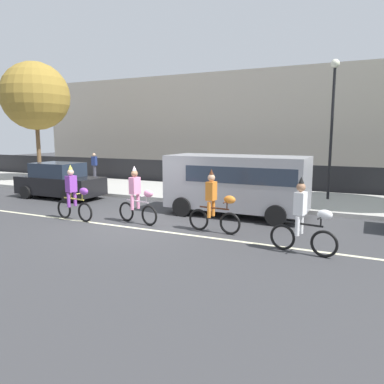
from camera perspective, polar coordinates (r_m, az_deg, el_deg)
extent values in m
plane|color=#38383A|center=(12.55, -8.20, -4.85)|extent=(80.00, 80.00, 0.00)
cube|color=beige|center=(12.15, -9.52, -5.32)|extent=(36.00, 0.14, 0.01)
cube|color=#ADAAA3|center=(18.18, 3.27, -0.29)|extent=(60.00, 5.00, 0.15)
cube|color=black|center=(20.78, 6.35, 2.55)|extent=(40.00, 0.08, 1.40)
cube|color=#B2A899|center=(30.11, 4.77, 9.93)|extent=(28.00, 8.00, 7.10)
torus|color=black|center=(13.13, -15.98, -2.99)|extent=(0.67, 0.14, 0.67)
torus|color=black|center=(13.92, -18.90, -2.47)|extent=(0.67, 0.14, 0.67)
cylinder|color=#E5D84C|center=(13.45, -17.57, -0.99)|extent=(0.97, 0.15, 0.05)
cylinder|color=#E5D84C|center=(13.55, -18.00, -0.56)|extent=(0.04, 0.04, 0.18)
cylinder|color=#E5D84C|center=(13.12, -16.39, -0.67)|extent=(0.04, 0.04, 0.23)
cylinder|color=#E5D84C|center=(13.10, -16.41, -0.17)|extent=(0.08, 0.50, 0.03)
ellipsoid|color=purple|center=(13.03, -16.18, 0.10)|extent=(0.38, 0.24, 0.24)
cube|color=purple|center=(13.45, -17.95, 1.19)|extent=(0.27, 0.34, 0.56)
sphere|color=beige|center=(13.41, -18.03, 2.88)|extent=(0.22, 0.22, 0.22)
cone|color=#E5D84C|center=(13.39, -18.06, 3.65)|extent=(0.14, 0.14, 0.16)
cylinder|color=purple|center=(13.44, -18.29, -1.20)|extent=(0.11, 0.11, 0.48)
cylinder|color=purple|center=(13.62, -17.39, -1.03)|extent=(0.11, 0.11, 0.48)
torus|color=black|center=(12.22, -6.54, -3.57)|extent=(0.67, 0.19, 0.67)
torus|color=black|center=(12.94, -9.97, -2.95)|extent=(0.67, 0.19, 0.67)
cylinder|color=silver|center=(12.50, -8.34, -1.39)|extent=(0.96, 0.22, 0.05)
cylinder|color=silver|center=(12.59, -8.84, -0.91)|extent=(0.04, 0.04, 0.18)
cylinder|color=silver|center=(12.19, -6.94, -1.07)|extent=(0.04, 0.04, 0.23)
cylinder|color=silver|center=(12.17, -6.95, -0.54)|extent=(0.12, 0.50, 0.03)
ellipsoid|color=pink|center=(12.11, -6.67, -0.25)|extent=(0.39, 0.26, 0.24)
cube|color=pink|center=(12.49, -8.72, 0.96)|extent=(0.29, 0.36, 0.56)
sphere|color=#9E7051|center=(12.44, -8.77, 2.79)|extent=(0.22, 0.22, 0.22)
cone|color=silver|center=(12.42, -8.78, 3.61)|extent=(0.14, 0.14, 0.16)
cylinder|color=pink|center=(12.48, -9.12, -1.61)|extent=(0.11, 0.11, 0.48)
cylinder|color=pink|center=(12.67, -8.22, -1.43)|extent=(0.11, 0.11, 0.48)
torus|color=black|center=(11.12, 5.81, -4.80)|extent=(0.67, 0.11, 0.67)
torus|color=black|center=(11.57, 1.03, -4.22)|extent=(0.67, 0.11, 0.67)
cylinder|color=#4C2614|center=(11.24, 3.39, -2.45)|extent=(0.97, 0.11, 0.05)
cylinder|color=#4C2614|center=(11.29, 2.71, -1.93)|extent=(0.04, 0.04, 0.18)
cylinder|color=#4C2614|center=(11.05, 5.35, -2.07)|extent=(0.04, 0.04, 0.23)
cylinder|color=#4C2614|center=(11.03, 5.36, -1.48)|extent=(0.07, 0.50, 0.03)
ellipsoid|color=orange|center=(10.98, 5.76, -1.16)|extent=(0.37, 0.22, 0.24)
cube|color=orange|center=(11.20, 2.95, 0.16)|extent=(0.26, 0.34, 0.56)
sphere|color=tan|center=(11.15, 2.97, 2.19)|extent=(0.22, 0.22, 0.22)
cone|color=#4C2614|center=(11.13, 2.98, 3.11)|extent=(0.14, 0.14, 0.16)
cylinder|color=orange|center=(11.17, 2.61, -2.73)|extent=(0.11, 0.11, 0.48)
cylinder|color=orange|center=(11.42, 3.25, -2.48)|extent=(0.11, 0.11, 0.48)
torus|color=black|center=(9.60, 19.49, -7.47)|extent=(0.67, 0.18, 0.67)
torus|color=black|center=(9.92, 13.62, -6.69)|extent=(0.67, 0.18, 0.67)
cylinder|color=black|center=(9.64, 16.61, -4.71)|extent=(0.96, 0.21, 0.05)
cylinder|color=black|center=(9.67, 15.79, -4.09)|extent=(0.04, 0.04, 0.18)
cylinder|color=black|center=(9.50, 19.04, -4.32)|extent=(0.04, 0.04, 0.23)
cylinder|color=black|center=(9.47, 19.08, -3.64)|extent=(0.12, 0.50, 0.03)
ellipsoid|color=white|center=(9.44, 19.59, -3.28)|extent=(0.39, 0.26, 0.24)
cube|color=white|center=(9.57, 16.18, -1.67)|extent=(0.29, 0.36, 0.56)
sphere|color=#9E7051|center=(9.51, 16.28, 0.70)|extent=(0.22, 0.22, 0.22)
cone|color=black|center=(9.49, 16.33, 1.78)|extent=(0.14, 0.14, 0.16)
cylinder|color=white|center=(9.55, 15.76, -5.04)|extent=(0.11, 0.11, 0.48)
cylinder|color=white|center=(9.81, 16.31, -4.70)|extent=(0.11, 0.11, 0.48)
cube|color=#99999E|center=(13.63, 6.78, 1.53)|extent=(5.00, 2.00, 1.90)
cube|color=#283342|center=(13.47, 8.42, 2.91)|extent=(3.90, 2.02, 0.56)
cylinder|color=black|center=(12.37, 12.66, -3.51)|extent=(0.70, 0.22, 0.70)
cylinder|color=black|center=(14.29, 14.49, -1.93)|extent=(0.70, 0.22, 0.70)
cylinder|color=black|center=(13.52, -1.51, -2.25)|extent=(0.70, 0.22, 0.70)
cylinder|color=black|center=(15.30, 1.92, -0.96)|extent=(0.70, 0.22, 0.70)
cube|color=black|center=(18.39, -19.43, 0.98)|extent=(4.10, 1.72, 0.80)
cube|color=#232D3D|center=(18.38, -19.77, 3.22)|extent=(2.10, 1.58, 0.64)
cylinder|color=black|center=(16.94, -18.39, -0.63)|extent=(0.60, 0.20, 0.60)
cylinder|color=black|center=(18.19, -14.64, 0.16)|extent=(0.60, 0.20, 0.60)
cylinder|color=black|center=(18.78, -23.98, -0.05)|extent=(0.60, 0.20, 0.60)
cylinder|color=black|center=(19.92, -20.23, 0.63)|extent=(0.60, 0.20, 0.60)
cylinder|color=black|center=(17.12, 20.45, 8.11)|extent=(0.12, 0.12, 5.50)
sphere|color=#EAEACC|center=(17.36, 20.99, 17.82)|extent=(0.36, 0.36, 0.36)
cylinder|color=brown|center=(24.73, -22.33, 5.89)|extent=(0.24, 0.24, 3.64)
sphere|color=olive|center=(24.82, -22.77, 13.32)|extent=(4.00, 4.00, 4.00)
cylinder|color=#33333D|center=(24.42, -14.61, 2.95)|extent=(0.20, 0.20, 0.85)
cube|color=navy|center=(24.37, -14.68, 4.60)|extent=(0.32, 0.20, 0.56)
sphere|color=tan|center=(24.34, -14.71, 5.52)|extent=(0.20, 0.20, 0.20)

